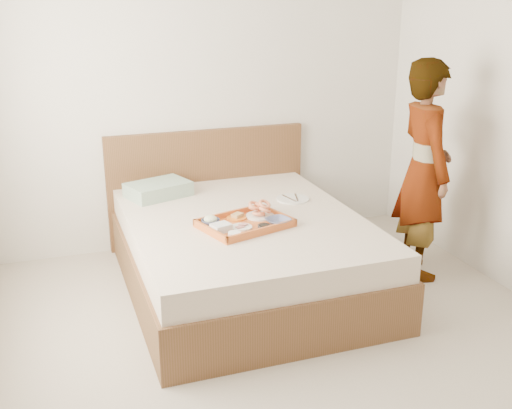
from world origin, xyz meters
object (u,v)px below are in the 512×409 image
object	(u,v)px
bed	(245,253)
person	(424,170)
dinner_plate	(293,199)
tray	(245,223)

from	to	relation	value
bed	person	distance (m)	1.41
bed	dinner_plate	bearing A→B (deg)	28.07
dinner_plate	person	world-z (taller)	person
bed	tray	xyz separation A→B (m)	(-0.05, -0.17, 0.29)
bed	dinner_plate	size ratio (longest dim) A/B	8.16
dinner_plate	person	distance (m)	0.97
tray	person	world-z (taller)	person
dinner_plate	person	xyz separation A→B (m)	(0.83, -0.43, 0.26)
bed	person	world-z (taller)	person
tray	dinner_plate	distance (m)	0.66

